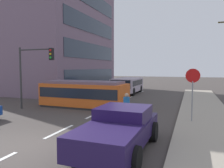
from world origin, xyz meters
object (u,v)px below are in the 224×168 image
pickup_truck_parked (120,129)px  stop_sign (193,84)px  parked_sedan_mid (75,92)px  streetcar_tram (84,94)px  pedestrian_crossing (127,106)px  parked_sedan_furthest (114,84)px  city_bus (128,85)px  parked_sedan_far (102,87)px  traffic_light_mast (34,65)px

pickup_truck_parked → stop_sign: 5.78m
stop_sign → parked_sedan_mid: bearing=148.8°
streetcar_tram → pedestrian_crossing: streetcar_tram is taller
parked_sedan_mid → parked_sedan_furthest: same height
city_bus → parked_sedan_far: bearing=169.8°
parked_sedan_far → pickup_truck_parked: bearing=-65.5°
streetcar_tram → city_bus: size_ratio=1.21×
parked_sedan_mid → parked_sedan_furthest: (-0.23, 12.21, -0.00)m
streetcar_tram → traffic_light_mast: bearing=-142.0°
pedestrian_crossing → parked_sedan_far: 15.94m
parked_sedan_far → traffic_light_mast: traffic_light_mast is taller
pedestrian_crossing → city_bus: bearing=105.6°
pickup_truck_parked → parked_sedan_far: (-8.25, 18.11, -0.17)m
parked_sedan_far → parked_sedan_furthest: bearing=93.8°
parked_sedan_furthest → stop_sign: stop_sign is taller
city_bus → parked_sedan_mid: size_ratio=1.23×
pickup_truck_parked → parked_sedan_furthest: (-8.63, 23.84, -0.17)m
streetcar_tram → city_bus: bearing=85.7°
parked_sedan_far → parked_sedan_furthest: (-0.38, 5.73, -0.00)m
pickup_truck_parked → parked_sedan_furthest: pickup_truck_parked is taller
pedestrian_crossing → traffic_light_mast: 7.88m
parked_sedan_far → pedestrian_crossing: bearing=-62.4°
parked_sedan_furthest → pedestrian_crossing: bearing=-68.6°
city_bus → parked_sedan_mid: city_bus is taller
parked_sedan_mid → traffic_light_mast: 6.74m
streetcar_tram → pedestrian_crossing: size_ratio=4.06×
pedestrian_crossing → parked_sedan_mid: (-7.53, 7.64, -0.32)m
stop_sign → pedestrian_crossing: bearing=-163.4°
pedestrian_crossing → parked_sedan_far: size_ratio=0.36×
city_bus → traffic_light_mast: traffic_light_mast is taller
pickup_truck_parked → traffic_light_mast: bearing=146.8°
city_bus → traffic_light_mast: bearing=-106.7°
parked_sedan_far → stop_sign: size_ratio=1.59×
stop_sign → streetcar_tram: bearing=161.5°
pickup_truck_parked → parked_sedan_mid: pickup_truck_parked is taller
streetcar_tram → pickup_truck_parked: (5.39, -7.66, -0.26)m
pedestrian_crossing → parked_sedan_mid: pedestrian_crossing is taller
city_bus → stop_sign: bearing=-60.0°
pickup_truck_parked → parked_sedan_far: pickup_truck_parked is taller
streetcar_tram → traffic_light_mast: traffic_light_mast is taller
pedestrian_crossing → stop_sign: bearing=16.6°
city_bus → parked_sedan_far: size_ratio=1.22×
pedestrian_crossing → parked_sedan_mid: size_ratio=0.37×
streetcar_tram → pickup_truck_parked: 9.37m
parked_sedan_furthest → stop_sign: size_ratio=1.44×
traffic_light_mast → parked_sedan_mid: bearing=91.2°
parked_sedan_mid → traffic_light_mast: (0.14, -6.22, 2.61)m
streetcar_tram → stop_sign: stop_sign is taller
streetcar_tram → traffic_light_mast: (-2.88, -2.25, 2.18)m
city_bus → parked_sedan_furthest: city_bus is taller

